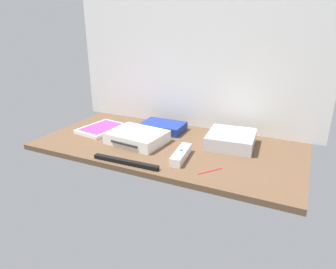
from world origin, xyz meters
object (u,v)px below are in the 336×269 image
at_px(game_case, 101,128).
at_px(remote_wand, 181,155).
at_px(mini_computer, 231,139).
at_px(stylus_pen, 210,170).
at_px(game_console, 137,137).
at_px(sensor_bar, 126,162).
at_px(network_router, 163,127).

distance_m(game_case, remote_wand, 0.44).
height_order(mini_computer, stylus_pen, mini_computer).
relative_size(mini_computer, remote_wand, 1.21).
bearing_deg(game_case, mini_computer, 15.74).
height_order(game_console, game_case, game_console).
height_order(game_case, remote_wand, remote_wand).
bearing_deg(stylus_pen, sensor_bar, -165.27).
distance_m(mini_computer, network_router, 0.31).
bearing_deg(network_router, sensor_bar, -85.00).
xyz_separation_m(game_console, remote_wand, (0.21, -0.06, -0.01)).
bearing_deg(sensor_bar, mini_computer, 46.22).
relative_size(game_case, stylus_pen, 2.32).
bearing_deg(mini_computer, sensor_bar, -132.33).
xyz_separation_m(game_case, remote_wand, (0.43, -0.12, 0.01)).
distance_m(game_case, stylus_pen, 0.57).
bearing_deg(stylus_pen, remote_wand, 158.84).
xyz_separation_m(network_router, sensor_bar, (0.03, -0.35, -0.01)).
height_order(network_router, stylus_pen, network_router).
relative_size(remote_wand, sensor_bar, 0.63).
relative_size(game_case, remote_wand, 1.38).
xyz_separation_m(game_case, sensor_bar, (0.28, -0.24, -0.00)).
xyz_separation_m(mini_computer, game_case, (-0.55, -0.07, -0.02)).
bearing_deg(stylus_pen, mini_computer, 88.41).
xyz_separation_m(game_console, stylus_pen, (0.33, -0.11, -0.02)).
relative_size(game_case, sensor_bar, 0.87).
relative_size(game_case, network_router, 1.15).
height_order(sensor_bar, stylus_pen, sensor_bar).
bearing_deg(remote_wand, network_router, 121.87).
distance_m(game_console, stylus_pen, 0.35).
xyz_separation_m(game_console, mini_computer, (0.34, 0.12, 0.00)).
height_order(game_console, mini_computer, mini_computer).
relative_size(game_console, network_router, 1.24).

